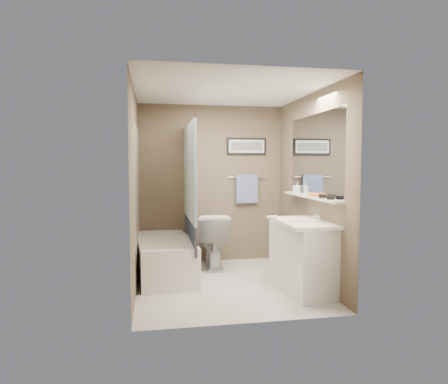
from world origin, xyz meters
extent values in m
plane|color=beige|center=(0.00, 0.00, 0.00)|extent=(2.50, 2.50, 0.00)
cube|color=white|center=(0.00, 0.00, 2.38)|extent=(2.20, 2.50, 0.04)
cube|color=brown|center=(0.00, 1.23, 1.20)|extent=(2.20, 0.04, 2.40)
cube|color=brown|center=(0.00, -1.23, 1.20)|extent=(2.20, 0.04, 2.40)
cube|color=brown|center=(-1.08, 0.00, 1.20)|extent=(0.04, 2.50, 2.40)
cube|color=brown|center=(1.08, 0.00, 1.20)|extent=(0.04, 2.50, 2.40)
cube|color=tan|center=(-1.09, 0.50, 1.00)|extent=(0.02, 1.55, 2.00)
cylinder|color=silver|center=(-0.40, 0.50, 2.05)|extent=(0.02, 1.55, 0.02)
cube|color=white|center=(-0.40, 0.50, 1.40)|extent=(0.03, 1.45, 1.28)
cube|color=#29374E|center=(-0.40, 0.50, 0.58)|extent=(0.03, 1.45, 0.36)
cube|color=silver|center=(1.09, -0.15, 1.62)|extent=(0.02, 1.60, 1.00)
cube|color=silver|center=(1.04, -0.15, 1.10)|extent=(0.12, 1.60, 0.03)
cylinder|color=silver|center=(0.55, 1.22, 1.30)|extent=(0.60, 0.02, 0.02)
cube|color=#95A2D9|center=(0.55, 1.20, 1.12)|extent=(0.34, 0.05, 0.44)
cube|color=black|center=(0.55, 1.23, 1.78)|extent=(0.62, 0.02, 0.26)
cube|color=white|center=(0.55, 1.22, 1.78)|extent=(0.56, 0.00, 0.20)
cube|color=#595959|center=(0.55, 1.22, 1.78)|extent=(0.50, 0.00, 0.13)
cube|color=silver|center=(0.55, -1.24, 1.00)|extent=(0.80, 0.02, 2.00)
cylinder|color=silver|center=(0.22, -1.19, 1.00)|extent=(0.10, 0.02, 0.02)
cube|color=white|center=(-0.75, 0.52, 0.25)|extent=(0.82, 1.55, 0.50)
cube|color=silver|center=(-0.75, 0.52, 0.50)|extent=(0.56, 1.36, 0.02)
imported|color=silver|center=(-0.04, 0.85, 0.40)|extent=(0.50, 0.81, 0.80)
cube|color=white|center=(0.85, -0.44, 0.40)|extent=(0.60, 0.95, 0.80)
cube|color=white|center=(0.84, -0.44, 0.82)|extent=(0.54, 0.96, 0.04)
cylinder|color=white|center=(0.83, -0.44, 0.85)|extent=(0.34, 0.34, 0.01)
cylinder|color=white|center=(1.03, -0.44, 0.89)|extent=(0.02, 0.02, 0.10)
sphere|color=white|center=(1.03, -0.34, 0.87)|extent=(0.05, 0.05, 0.05)
cylinder|color=black|center=(1.04, -0.73, 1.14)|extent=(0.09, 0.09, 0.04)
cylinder|color=black|center=(1.04, -0.52, 1.14)|extent=(0.09, 0.09, 0.04)
cylinder|color=orange|center=(1.04, -0.27, 1.14)|extent=(0.06, 0.22, 0.04)
cube|color=pink|center=(1.04, -0.02, 1.12)|extent=(0.04, 0.16, 0.01)
cylinder|color=white|center=(1.04, 0.35, 1.17)|extent=(0.08, 0.08, 0.10)
imported|color=#999999|center=(1.04, 0.30, 1.19)|extent=(0.07, 0.07, 0.14)
camera|label=1|loc=(-0.90, -4.83, 1.50)|focal=32.00mm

